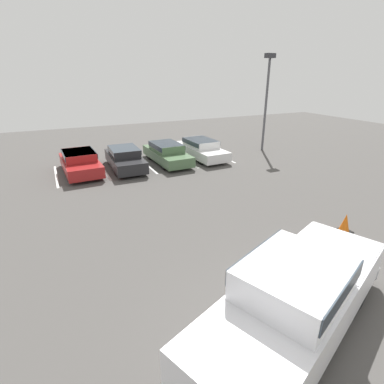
{
  "coord_description": "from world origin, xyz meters",
  "views": [
    {
      "loc": [
        -4.04,
        -3.66,
        5.38
      ],
      "look_at": [
        0.62,
        6.24,
        1.0
      ],
      "focal_mm": 28.0,
      "sensor_mm": 36.0,
      "label": 1
    }
  ],
  "objects_px": {
    "parked_sedan_c": "(167,152)",
    "pickup_truck": "(297,296)",
    "parked_sedan_b": "(125,158)",
    "parked_sedan_a": "(80,162)",
    "light_post": "(267,91)",
    "parked_sedan_d": "(201,148)",
    "traffic_cone": "(345,223)"
  },
  "relations": [
    {
      "from": "parked_sedan_d",
      "to": "parked_sedan_a",
      "type": "bearing_deg",
      "value": -92.15
    },
    {
      "from": "pickup_truck",
      "to": "light_post",
      "type": "relative_size",
      "value": 0.97
    },
    {
      "from": "parked_sedan_a",
      "to": "parked_sedan_d",
      "type": "height_order",
      "value": "parked_sedan_a"
    },
    {
      "from": "parked_sedan_b",
      "to": "traffic_cone",
      "type": "distance_m",
      "value": 12.24
    },
    {
      "from": "traffic_cone",
      "to": "pickup_truck",
      "type": "bearing_deg",
      "value": -151.32
    },
    {
      "from": "parked_sedan_b",
      "to": "parked_sedan_d",
      "type": "xyz_separation_m",
      "value": [
        5.22,
        0.27,
        -0.01
      ]
    },
    {
      "from": "pickup_truck",
      "to": "parked_sedan_b",
      "type": "relative_size",
      "value": 1.48
    },
    {
      "from": "parked_sedan_b",
      "to": "parked_sedan_c",
      "type": "height_order",
      "value": "parked_sedan_b"
    },
    {
      "from": "parked_sedan_a",
      "to": "light_post",
      "type": "xyz_separation_m",
      "value": [
        12.82,
        -0.0,
        3.48
      ]
    },
    {
      "from": "pickup_truck",
      "to": "parked_sedan_c",
      "type": "height_order",
      "value": "pickup_truck"
    },
    {
      "from": "parked_sedan_c",
      "to": "light_post",
      "type": "distance_m",
      "value": 8.35
    },
    {
      "from": "parked_sedan_a",
      "to": "traffic_cone",
      "type": "xyz_separation_m",
      "value": [
        7.84,
        -11.27,
        -0.34
      ]
    },
    {
      "from": "parked_sedan_a",
      "to": "parked_sedan_b",
      "type": "distance_m",
      "value": 2.52
    },
    {
      "from": "parked_sedan_c",
      "to": "parked_sedan_d",
      "type": "xyz_separation_m",
      "value": [
        2.49,
        0.12,
        -0.01
      ]
    },
    {
      "from": "parked_sedan_b",
      "to": "parked_sedan_d",
      "type": "distance_m",
      "value": 5.23
    },
    {
      "from": "pickup_truck",
      "to": "parked_sedan_d",
      "type": "height_order",
      "value": "pickup_truck"
    },
    {
      "from": "light_post",
      "to": "traffic_cone",
      "type": "distance_m",
      "value": 12.9
    },
    {
      "from": "pickup_truck",
      "to": "parked_sedan_c",
      "type": "relative_size",
      "value": 1.38
    },
    {
      "from": "parked_sedan_d",
      "to": "traffic_cone",
      "type": "relative_size",
      "value": 6.82
    },
    {
      "from": "parked_sedan_d",
      "to": "parked_sedan_b",
      "type": "bearing_deg",
      "value": -89.2
    },
    {
      "from": "pickup_truck",
      "to": "light_post",
      "type": "height_order",
      "value": "light_post"
    },
    {
      "from": "parked_sedan_c",
      "to": "pickup_truck",
      "type": "bearing_deg",
      "value": -11.06
    },
    {
      "from": "light_post",
      "to": "traffic_cone",
      "type": "xyz_separation_m",
      "value": [
        -4.98,
        -11.27,
        -3.83
      ]
    },
    {
      "from": "traffic_cone",
      "to": "parked_sedan_c",
      "type": "bearing_deg",
      "value": 103.14
    },
    {
      "from": "parked_sedan_a",
      "to": "parked_sedan_c",
      "type": "relative_size",
      "value": 0.95
    },
    {
      "from": "parked_sedan_c",
      "to": "parked_sedan_d",
      "type": "distance_m",
      "value": 2.49
    },
    {
      "from": "parked_sedan_b",
      "to": "parked_sedan_c",
      "type": "distance_m",
      "value": 2.73
    },
    {
      "from": "parked_sedan_a",
      "to": "parked_sedan_c",
      "type": "xyz_separation_m",
      "value": [
        5.23,
        -0.11,
        0.0
      ]
    },
    {
      "from": "parked_sedan_d",
      "to": "traffic_cone",
      "type": "distance_m",
      "value": 11.28
    },
    {
      "from": "parked_sedan_c",
      "to": "light_post",
      "type": "xyz_separation_m",
      "value": [
        7.59,
        0.11,
        3.48
      ]
    },
    {
      "from": "parked_sedan_a",
      "to": "parked_sedan_d",
      "type": "bearing_deg",
      "value": 87.53
    },
    {
      "from": "parked_sedan_c",
      "to": "parked_sedan_b",
      "type": "bearing_deg",
      "value": -88.53
    }
  ]
}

